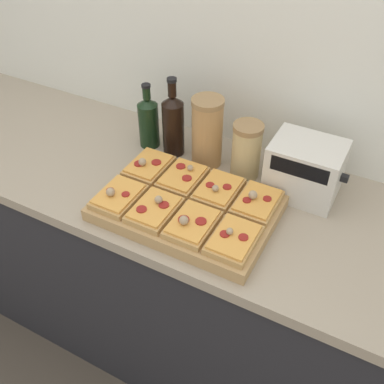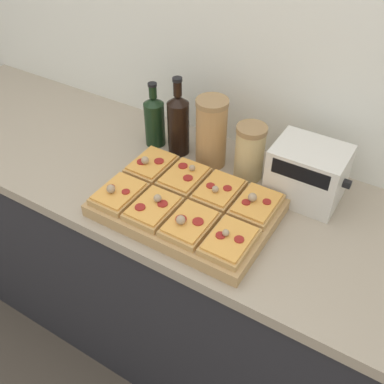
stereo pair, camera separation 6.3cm
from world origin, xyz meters
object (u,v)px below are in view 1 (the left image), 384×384
object	(u,v)px
grain_jar_tall	(207,132)
olive_oil_bottle	(149,121)
cutting_board	(187,207)
toaster_oven	(305,169)
wine_bottle	(173,124)
grain_jar_short	(246,150)

from	to	relation	value
grain_jar_tall	olive_oil_bottle	bearing A→B (deg)	180.00
cutting_board	toaster_oven	xyz separation A→B (m)	(0.28, 0.26, 0.07)
wine_bottle	grain_jar_tall	world-z (taller)	wine_bottle
cutting_board	grain_jar_tall	distance (m)	0.29
cutting_board	wine_bottle	bearing A→B (deg)	127.13
toaster_oven	wine_bottle	bearing A→B (deg)	179.90
cutting_board	grain_jar_tall	bearing A→B (deg)	104.14
wine_bottle	grain_jar_short	distance (m)	0.28
grain_jar_tall	toaster_oven	world-z (taller)	grain_jar_tall
wine_bottle	toaster_oven	world-z (taller)	wine_bottle
wine_bottle	grain_jar_tall	bearing A→B (deg)	-0.00
grain_jar_tall	grain_jar_short	size ratio (longest dim) A/B	1.27
grain_jar_tall	toaster_oven	xyz separation A→B (m)	(0.35, -0.00, -0.03)
grain_jar_short	olive_oil_bottle	bearing A→B (deg)	180.00
cutting_board	wine_bottle	world-z (taller)	wine_bottle
grain_jar_tall	grain_jar_short	bearing A→B (deg)	0.00
cutting_board	grain_jar_short	distance (m)	0.29
wine_bottle	grain_jar_short	world-z (taller)	wine_bottle
grain_jar_tall	grain_jar_short	xyz separation A→B (m)	(0.15, 0.00, -0.03)
cutting_board	wine_bottle	distance (m)	0.35
cutting_board	grain_jar_tall	world-z (taller)	grain_jar_tall
wine_bottle	toaster_oven	size ratio (longest dim) A/B	1.19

